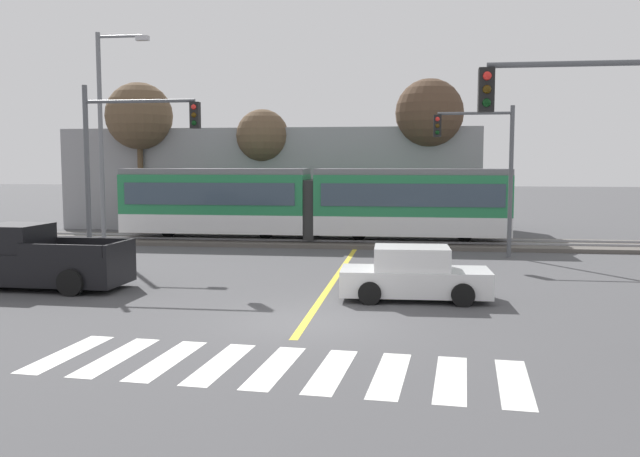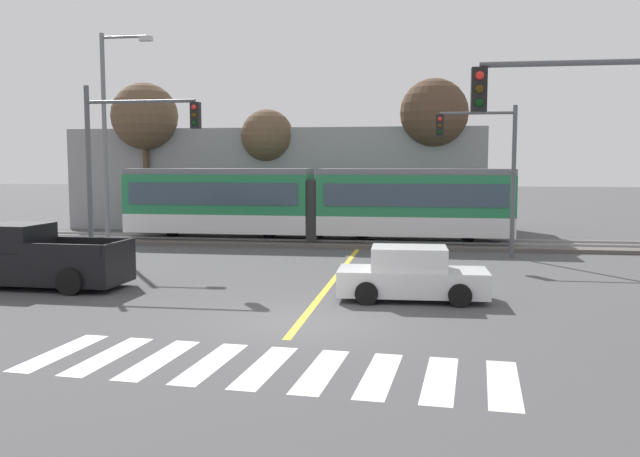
% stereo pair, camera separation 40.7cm
% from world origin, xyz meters
% --- Properties ---
extents(ground_plane, '(200.00, 200.00, 0.00)m').
position_xyz_m(ground_plane, '(0.00, 0.00, 0.00)').
color(ground_plane, '#474749').
extents(track_bed, '(120.00, 4.00, 0.18)m').
position_xyz_m(track_bed, '(0.00, 16.08, 0.09)').
color(track_bed, '#56514C').
rests_on(track_bed, ground).
extents(rail_near, '(120.00, 0.08, 0.10)m').
position_xyz_m(rail_near, '(0.00, 15.36, 0.23)').
color(rail_near, '#939399').
rests_on(rail_near, track_bed).
extents(rail_far, '(120.00, 0.08, 0.10)m').
position_xyz_m(rail_far, '(0.00, 16.80, 0.23)').
color(rail_far, '#939399').
rests_on(rail_far, track_bed).
extents(light_rail_tram, '(18.50, 2.64, 3.43)m').
position_xyz_m(light_rail_tram, '(-2.25, 16.07, 2.05)').
color(light_rail_tram, silver).
rests_on(light_rail_tram, track_bed).
extents(crosswalk_stripe_0, '(0.77, 2.83, 0.01)m').
position_xyz_m(crosswalk_stripe_0, '(-4.39, -3.39, 0.00)').
color(crosswalk_stripe_0, silver).
rests_on(crosswalk_stripe_0, ground).
extents(crosswalk_stripe_1, '(0.77, 2.83, 0.01)m').
position_xyz_m(crosswalk_stripe_1, '(-3.29, -3.47, 0.00)').
color(crosswalk_stripe_1, silver).
rests_on(crosswalk_stripe_1, ground).
extents(crosswalk_stripe_2, '(0.77, 2.83, 0.01)m').
position_xyz_m(crosswalk_stripe_2, '(-2.19, -3.55, 0.00)').
color(crosswalk_stripe_2, silver).
rests_on(crosswalk_stripe_2, ground).
extents(crosswalk_stripe_3, '(0.77, 2.83, 0.01)m').
position_xyz_m(crosswalk_stripe_3, '(-1.10, -3.63, 0.00)').
color(crosswalk_stripe_3, silver).
rests_on(crosswalk_stripe_3, ground).
extents(crosswalk_stripe_4, '(0.77, 2.83, 0.01)m').
position_xyz_m(crosswalk_stripe_4, '(0.00, -3.72, 0.00)').
color(crosswalk_stripe_4, silver).
rests_on(crosswalk_stripe_4, ground).
extents(crosswalk_stripe_5, '(0.77, 2.83, 0.01)m').
position_xyz_m(crosswalk_stripe_5, '(1.10, -3.80, 0.00)').
color(crosswalk_stripe_5, silver).
rests_on(crosswalk_stripe_5, ground).
extents(crosswalk_stripe_6, '(0.77, 2.83, 0.01)m').
position_xyz_m(crosswalk_stripe_6, '(2.19, -3.88, 0.00)').
color(crosswalk_stripe_6, silver).
rests_on(crosswalk_stripe_6, ground).
extents(crosswalk_stripe_7, '(0.77, 2.83, 0.01)m').
position_xyz_m(crosswalk_stripe_7, '(3.29, -3.96, 0.00)').
color(crosswalk_stripe_7, silver).
rests_on(crosswalk_stripe_7, ground).
extents(crosswalk_stripe_8, '(0.77, 2.83, 0.01)m').
position_xyz_m(crosswalk_stripe_8, '(4.39, -4.04, 0.00)').
color(crosswalk_stripe_8, silver).
rests_on(crosswalk_stripe_8, ground).
extents(lane_centre_line, '(0.20, 15.79, 0.01)m').
position_xyz_m(lane_centre_line, '(0.00, 6.18, 0.00)').
color(lane_centre_line, gold).
rests_on(lane_centre_line, ground).
extents(sedan_crossing, '(4.26, 2.03, 1.52)m').
position_xyz_m(sedan_crossing, '(2.63, 3.17, 0.70)').
color(sedan_crossing, silver).
rests_on(sedan_crossing, ground).
extents(pickup_truck, '(5.46, 2.36, 1.98)m').
position_xyz_m(pickup_truck, '(-8.98, 3.34, 0.84)').
color(pickup_truck, black).
rests_on(pickup_truck, ground).
extents(traffic_light_far_right, '(3.25, 0.38, 6.20)m').
position_xyz_m(traffic_light_far_right, '(5.47, 12.48, 4.11)').
color(traffic_light_far_right, '#515459').
rests_on(traffic_light_far_right, ground).
extents(traffic_light_near_right, '(3.75, 0.38, 6.21)m').
position_xyz_m(traffic_light_near_right, '(6.30, -1.56, 4.14)').
color(traffic_light_near_right, '#515459').
rests_on(traffic_light_near_right, ground).
extents(traffic_light_mid_left, '(4.25, 0.38, 6.60)m').
position_xyz_m(traffic_light_mid_left, '(-7.51, 6.63, 4.31)').
color(traffic_light_mid_left, '#515459').
rests_on(traffic_light_mid_left, ground).
extents(street_lamp_west, '(2.43, 0.28, 9.59)m').
position_xyz_m(street_lamp_west, '(-11.04, 12.70, 5.42)').
color(street_lamp_west, slate).
rests_on(street_lamp_west, ground).
extents(bare_tree_far_west, '(3.79, 3.79, 8.43)m').
position_xyz_m(bare_tree_far_west, '(-12.91, 21.00, 6.50)').
color(bare_tree_far_west, brown).
rests_on(bare_tree_far_west, ground).
extents(bare_tree_west, '(2.95, 2.95, 6.90)m').
position_xyz_m(bare_tree_west, '(-5.89, 21.58, 5.36)').
color(bare_tree_west, brown).
rests_on(bare_tree_west, ground).
extents(bare_tree_east, '(3.69, 3.69, 8.43)m').
position_xyz_m(bare_tree_east, '(3.39, 21.48, 6.54)').
color(bare_tree_east, brown).
rests_on(bare_tree_east, ground).
extents(building_backdrop_far, '(24.13, 6.00, 5.86)m').
position_xyz_m(building_backdrop_far, '(-5.80, 24.25, 2.93)').
color(building_backdrop_far, gray).
rests_on(building_backdrop_far, ground).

